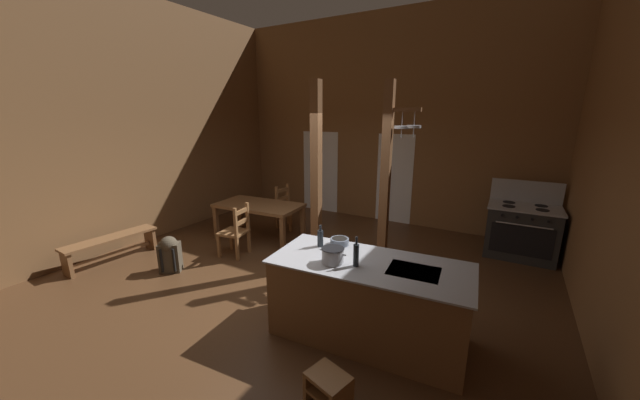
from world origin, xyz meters
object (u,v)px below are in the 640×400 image
object	(u,v)px
step_stool	(328,387)
stockpot_on_counter	(333,255)
dining_table	(259,208)
bottle_tall_on_counter	(356,255)
ladderback_chair_near_window	(287,208)
ladderback_chair_by_post	(236,232)
bottle_short_on_counter	(320,238)
kitchen_island	(368,300)
stove_range	(521,230)
mixing_bowl_on_counter	(340,241)
backpack	(170,253)
bench_along_left_wall	(112,244)

from	to	relation	value
step_stool	stockpot_on_counter	size ratio (longest dim) A/B	1.32
dining_table	bottle_tall_on_counter	bearing A→B (deg)	-33.22
ladderback_chair_near_window	ladderback_chair_by_post	bearing A→B (deg)	-86.50
bottle_short_on_counter	kitchen_island	bearing A→B (deg)	-10.49
step_stool	dining_table	distance (m)	4.25
stove_range	bottle_tall_on_counter	bearing A→B (deg)	-113.95
ladderback_chair_near_window	dining_table	bearing A→B (deg)	-93.96
dining_table	ladderback_chair_near_window	size ratio (longest dim) A/B	1.86
step_stool	ladderback_chair_by_post	size ratio (longest dim) A/B	0.44
step_stool	bottle_short_on_counter	bearing A→B (deg)	122.72
ladderback_chair_near_window	mixing_bowl_on_counter	size ratio (longest dim) A/B	4.13
stove_range	mixing_bowl_on_counter	bearing A→B (deg)	-122.59
dining_table	ladderback_chair_near_window	bearing A→B (deg)	86.04
stove_range	backpack	xyz separation A→B (m)	(-4.91, -3.52, -0.17)
kitchen_island	backpack	bearing A→B (deg)	-179.01
step_stool	backpack	size ratio (longest dim) A/B	0.71
mixing_bowl_on_counter	stockpot_on_counter	bearing A→B (deg)	-71.29
bench_along_left_wall	bottle_tall_on_counter	size ratio (longest dim) A/B	4.53
stove_range	mixing_bowl_on_counter	xyz separation A→B (m)	(-2.03, -3.17, 0.48)
dining_table	step_stool	bearing A→B (deg)	-42.17
mixing_bowl_on_counter	backpack	bearing A→B (deg)	-173.06
ladderback_chair_near_window	backpack	size ratio (longest dim) A/B	1.59
step_stool	bench_along_left_wall	xyz separation A→B (m)	(-4.66, 0.73, 0.13)
kitchen_island	step_stool	bearing A→B (deg)	-86.72
dining_table	stockpot_on_counter	bearing A→B (deg)	-36.28
bench_along_left_wall	mixing_bowl_on_counter	xyz separation A→B (m)	(4.09, 0.60, 0.66)
dining_table	backpack	size ratio (longest dim) A/B	2.96
step_stool	dining_table	world-z (taller)	dining_table
step_stool	bench_along_left_wall	bearing A→B (deg)	171.06
step_stool	dining_table	xyz separation A→B (m)	(-3.13, 2.84, 0.47)
stove_range	mixing_bowl_on_counter	world-z (taller)	stove_range
mixing_bowl_on_counter	dining_table	bearing A→B (deg)	149.62
dining_table	bottle_short_on_counter	world-z (taller)	bottle_short_on_counter
bottle_tall_on_counter	stockpot_on_counter	bearing A→B (deg)	-167.93
bottle_short_on_counter	backpack	bearing A→B (deg)	-176.03
stove_range	ladderback_chair_near_window	world-z (taller)	stove_range
backpack	ladderback_chair_by_post	bearing A→B (deg)	64.07
step_stool	backpack	world-z (taller)	backpack
bench_along_left_wall	stockpot_on_counter	distance (m)	4.32
bench_along_left_wall	dining_table	bearing A→B (deg)	53.95
stove_range	step_stool	world-z (taller)	stove_range
bench_along_left_wall	bottle_short_on_counter	bearing A→B (deg)	6.42
dining_table	ladderback_chair_by_post	size ratio (longest dim) A/B	1.86
bench_along_left_wall	bottle_tall_on_counter	distance (m)	4.57
stove_range	stockpot_on_counter	xyz separation A→B (m)	(-1.86, -3.67, 0.53)
backpack	dining_table	bearing A→B (deg)	80.14
bottle_tall_on_counter	bench_along_left_wall	bearing A→B (deg)	-178.04
dining_table	backpack	world-z (taller)	dining_table
stove_range	bottle_short_on_counter	size ratio (longest dim) A/B	4.88
ladderback_chair_by_post	stove_range	bearing A→B (deg)	29.64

